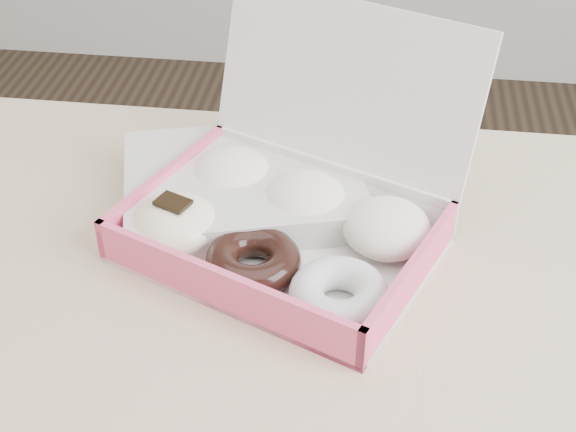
# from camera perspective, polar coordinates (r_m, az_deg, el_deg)

# --- Properties ---
(table) EXTENTS (1.20, 0.80, 0.75)m
(table) POSITION_cam_1_polar(r_m,az_deg,el_deg) (0.74, -0.75, -14.46)
(table) COLOR tan
(table) RESTS_ON ground
(donut_box) EXTENTS (0.36, 0.35, 0.20)m
(donut_box) POSITION_cam_1_polar(r_m,az_deg,el_deg) (0.78, -0.08, 0.22)
(donut_box) COLOR white
(donut_box) RESTS_ON table
(newspapers) EXTENTS (0.28, 0.25, 0.04)m
(newspapers) POSITION_cam_1_polar(r_m,az_deg,el_deg) (0.84, -3.24, 2.10)
(newspapers) COLOR silver
(newspapers) RESTS_ON table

